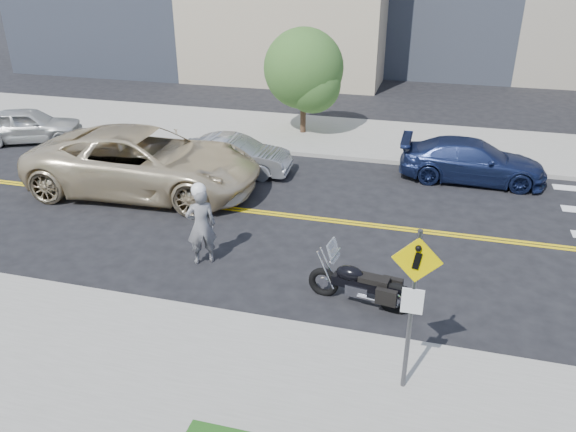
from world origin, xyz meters
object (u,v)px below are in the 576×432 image
(parked_car_silver, at_px, (234,155))
(parked_car_blue, at_px, (472,161))
(motorcycle, at_px, (361,276))
(suv, at_px, (145,162))
(motorcyclist, at_px, (201,224))
(parked_car_white, at_px, (28,125))
(pedestrian_sign, at_px, (413,297))

(parked_car_silver, xyz_separation_m, parked_car_blue, (7.71, 1.40, 0.05))
(motorcycle, distance_m, suv, 8.56)
(parked_car_silver, bearing_deg, motorcyclist, -170.42)
(motorcyclist, relative_size, parked_car_white, 0.53)
(parked_car_white, height_order, parked_car_blue, parked_car_white)
(suv, distance_m, parked_car_silver, 3.09)
(parked_car_silver, bearing_deg, motorcycle, -144.64)
(motorcycle, bearing_deg, motorcyclist, 177.86)
(suv, bearing_deg, motorcycle, -123.81)
(motorcycle, bearing_deg, suv, 157.92)
(parked_car_blue, bearing_deg, pedestrian_sign, 172.83)
(suv, xyz_separation_m, parked_car_white, (-6.85, 3.31, -0.31))
(motorcyclist, xyz_separation_m, suv, (-3.42, 3.62, -0.05))
(parked_car_silver, relative_size, parked_car_blue, 0.82)
(motorcyclist, bearing_deg, parked_car_blue, -163.89)
(motorcycle, xyz_separation_m, parked_car_white, (-14.20, 7.68, -0.01))
(pedestrian_sign, xyz_separation_m, parked_car_white, (-15.33, 10.18, -1.29))
(parked_car_silver, bearing_deg, pedestrian_sign, -148.11)
(parked_car_silver, height_order, parked_car_blue, parked_car_blue)
(pedestrian_sign, relative_size, motorcycle, 1.34)
(pedestrian_sign, relative_size, motorcyclist, 1.44)
(motorcycle, relative_size, suv, 0.32)
(pedestrian_sign, relative_size, parked_car_blue, 0.65)
(suv, relative_size, parked_car_blue, 1.53)
(motorcyclist, distance_m, parked_car_silver, 6.03)
(motorcyclist, bearing_deg, pedestrian_sign, 114.74)
(suv, height_order, parked_car_silver, suv)
(motorcyclist, bearing_deg, suv, -79.21)
(parked_car_white, bearing_deg, motorcyclist, -147.43)
(parked_car_blue, bearing_deg, motorcyclist, 138.68)
(pedestrian_sign, bearing_deg, suv, 141.00)
(suv, height_order, parked_car_white, suv)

